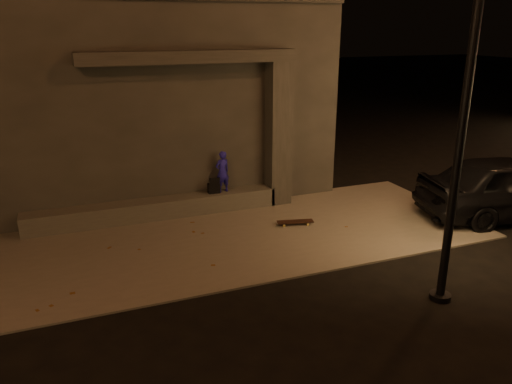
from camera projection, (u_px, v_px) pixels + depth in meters
name	position (u px, v px, depth m)	size (l,w,h in m)	color
ground	(274.00, 277.00, 9.27)	(120.00, 120.00, 0.00)	black
sidewalk	(239.00, 236.00, 11.04)	(11.00, 4.40, 0.04)	slate
building	(150.00, 95.00, 13.85)	(9.00, 5.10, 5.22)	#34322F
ledge	(156.00, 209.00, 11.99)	(6.00, 0.55, 0.45)	#4E4C46
column	(278.00, 134.00, 12.59)	(0.55, 0.55, 3.60)	#34322F
canopy	(190.00, 57.00, 11.27)	(5.00, 0.70, 0.28)	#34322F
skateboarder	(222.00, 172.00, 12.34)	(0.38, 0.25, 1.04)	#1F19A7
backpack	(214.00, 187.00, 12.38)	(0.30, 0.21, 0.41)	black
skateboard	(295.00, 222.00, 11.58)	(0.87, 0.40, 0.09)	black
street_lamp_0	(476.00, 27.00, 7.13)	(0.36, 0.36, 7.85)	black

